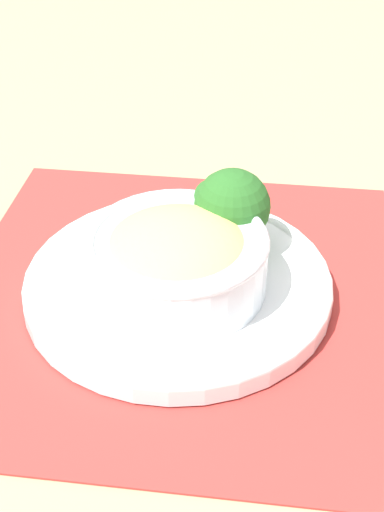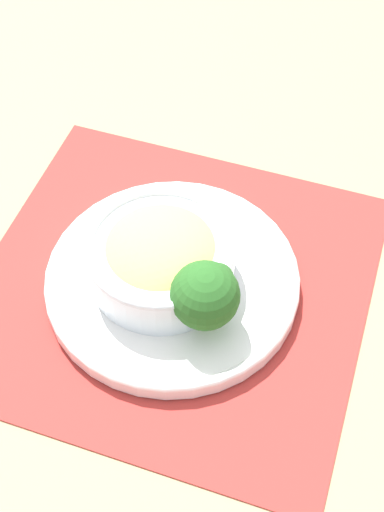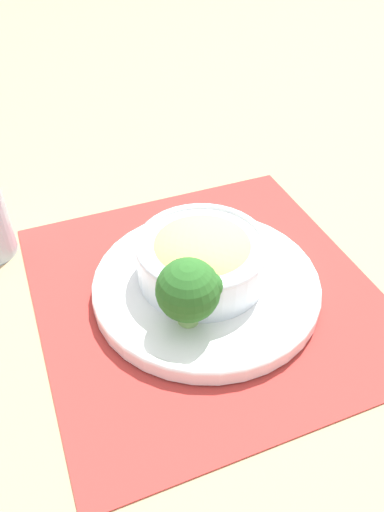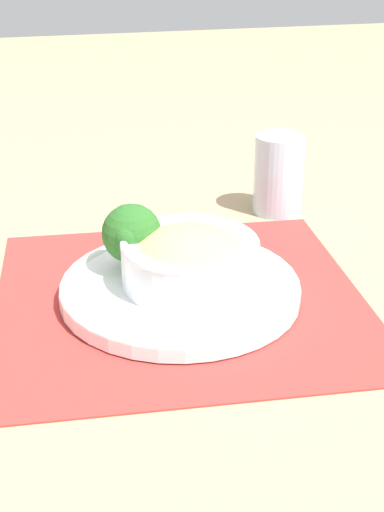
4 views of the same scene
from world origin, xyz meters
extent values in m
plane|color=tan|center=(0.00, 0.00, 0.00)|extent=(4.00, 4.00, 0.00)
cube|color=#B2332D|center=(0.00, 0.00, 0.00)|extent=(0.44, 0.46, 0.00)
cylinder|color=white|center=(0.00, 0.00, 0.01)|extent=(0.28, 0.28, 0.02)
torus|color=white|center=(0.00, 0.00, 0.02)|extent=(0.28, 0.28, 0.01)
cylinder|color=silver|center=(0.00, -0.01, 0.05)|extent=(0.16, 0.16, 0.05)
torus|color=silver|center=(0.00, -0.01, 0.07)|extent=(0.16, 0.16, 0.01)
ellipsoid|color=#EAC66B|center=(0.00, -0.01, 0.06)|extent=(0.13, 0.13, 0.06)
cylinder|color=#84AD5B|center=(0.05, 0.05, 0.03)|extent=(0.02, 0.02, 0.02)
sphere|color=#286023|center=(0.05, 0.05, 0.07)|extent=(0.07, 0.07, 0.07)
sphere|color=#286023|center=(0.03, 0.06, 0.07)|extent=(0.03, 0.03, 0.03)
sphere|color=#286023|center=(0.07, 0.04, 0.07)|extent=(0.03, 0.03, 0.03)
cylinder|color=orange|center=(-0.03, 0.03, 0.02)|extent=(0.04, 0.04, 0.01)
cylinder|color=orange|center=(-0.04, 0.02, 0.02)|extent=(0.04, 0.04, 0.01)
camera|label=1|loc=(0.03, -0.51, 0.41)|focal=50.00mm
camera|label=2|loc=(0.43, 0.13, 0.65)|focal=50.00mm
camera|label=3|loc=(0.21, 0.38, 0.44)|focal=35.00mm
camera|label=4|loc=(-0.71, 0.17, 0.41)|focal=50.00mm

